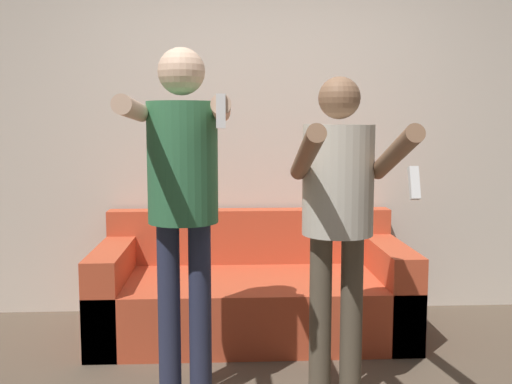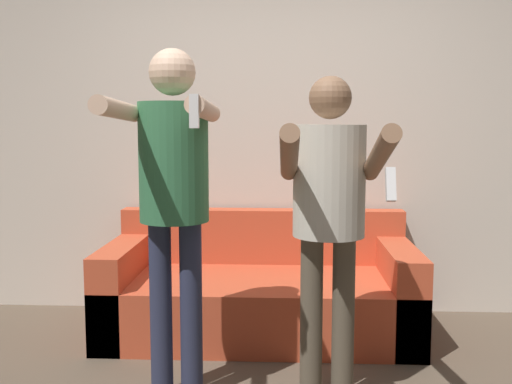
% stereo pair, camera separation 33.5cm
% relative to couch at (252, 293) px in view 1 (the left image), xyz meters
% --- Properties ---
extents(wall_back, '(6.40, 0.06, 2.70)m').
position_rel_couch_xyz_m(wall_back, '(0.08, 0.50, 1.09)').
color(wall_back, beige).
rests_on(wall_back, ground_plane).
extents(couch, '(1.99, 0.96, 0.76)m').
position_rel_couch_xyz_m(couch, '(0.00, 0.00, 0.00)').
color(couch, '#C64C2D').
rests_on(couch, ground_plane).
extents(person_standing_left, '(0.46, 0.74, 1.72)m').
position_rel_couch_xyz_m(person_standing_left, '(-0.37, -1.01, 0.84)').
color(person_standing_left, '#282D47').
rests_on(person_standing_left, ground_plane).
extents(person_standing_right, '(0.46, 0.77, 1.59)m').
position_rel_couch_xyz_m(person_standing_right, '(0.37, -1.01, 0.75)').
color(person_standing_right, brown).
rests_on(person_standing_right, ground_plane).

